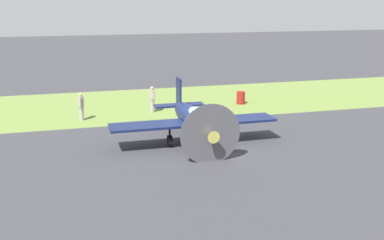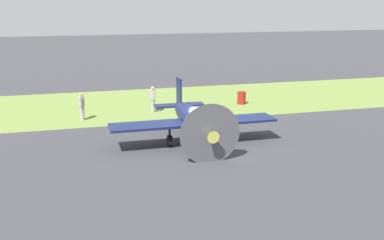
{
  "view_description": "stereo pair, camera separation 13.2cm",
  "coord_description": "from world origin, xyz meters",
  "px_view_note": "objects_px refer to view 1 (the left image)",
  "views": [
    {
      "loc": [
        6.69,
        21.37,
        7.2
      ],
      "look_at": [
        0.5,
        -0.76,
        1.2
      ],
      "focal_mm": 42.92,
      "sensor_mm": 36.0,
      "label": 1
    },
    {
      "loc": [
        6.57,
        21.41,
        7.2
      ],
      "look_at": [
        0.5,
        -0.76,
        1.2
      ],
      "focal_mm": 42.92,
      "sensor_mm": 36.0,
      "label": 2
    }
  ],
  "objects_px": {
    "airplane_lead": "(193,119)",
    "ground_crew_mechanic": "(81,106)",
    "ground_crew_chief": "(152,99)",
    "fuel_drum": "(241,98)"
  },
  "relations": [
    {
      "from": "airplane_lead",
      "to": "ground_crew_mechanic",
      "type": "bearing_deg",
      "value": -49.92
    },
    {
      "from": "ground_crew_chief",
      "to": "ground_crew_mechanic",
      "type": "distance_m",
      "value": 4.72
    },
    {
      "from": "ground_crew_chief",
      "to": "fuel_drum",
      "type": "xyz_separation_m",
      "value": [
        -6.57,
        -0.75,
        -0.46
      ]
    },
    {
      "from": "fuel_drum",
      "to": "ground_crew_chief",
      "type": "bearing_deg",
      "value": 6.51
    },
    {
      "from": "airplane_lead",
      "to": "ground_crew_chief",
      "type": "height_order",
      "value": "airplane_lead"
    },
    {
      "from": "ground_crew_mechanic",
      "to": "ground_crew_chief",
      "type": "bearing_deg",
      "value": 110.74
    },
    {
      "from": "ground_crew_mechanic",
      "to": "fuel_drum",
      "type": "bearing_deg",
      "value": 107.91
    },
    {
      "from": "airplane_lead",
      "to": "ground_crew_chief",
      "type": "bearing_deg",
      "value": -84.37
    },
    {
      "from": "ground_crew_mechanic",
      "to": "fuel_drum",
      "type": "distance_m",
      "value": 11.33
    },
    {
      "from": "ground_crew_chief",
      "to": "ground_crew_mechanic",
      "type": "xyz_separation_m",
      "value": [
        4.63,
        0.93,
        0.0
      ]
    }
  ]
}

